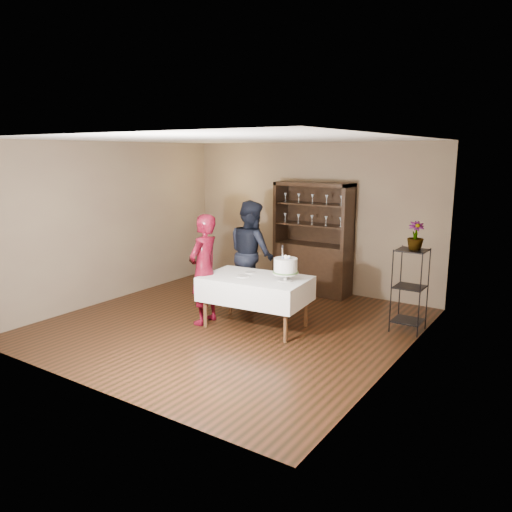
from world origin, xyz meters
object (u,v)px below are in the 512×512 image
(woman, at_px, (204,269))
(man, at_px, (252,253))
(cake, at_px, (286,267))
(potted_plant, at_px, (416,236))
(plant_etagere, at_px, (410,287))
(cake_table, at_px, (256,289))
(china_hutch, at_px, (313,257))

(woman, bearing_deg, man, 172.84)
(cake, bearing_deg, woman, -165.22)
(man, height_order, cake, man)
(cake, bearing_deg, potted_plant, 35.21)
(plant_etagere, bearing_deg, cake_table, -150.61)
(man, relative_size, potted_plant, 4.45)
(cake_table, relative_size, man, 0.91)
(china_hutch, bearing_deg, potted_plant, -26.20)
(woman, distance_m, cake, 1.26)
(plant_etagere, relative_size, cake, 2.37)
(plant_etagere, distance_m, cake, 1.80)
(man, bearing_deg, plant_etagere, -145.78)
(woman, xyz_separation_m, potted_plant, (2.68, 1.36, 0.56))
(woman, xyz_separation_m, man, (0.07, 1.15, 0.06))
(plant_etagere, xyz_separation_m, woman, (-2.65, -1.34, 0.17))
(cake_table, xyz_separation_m, woman, (-0.74, -0.27, 0.25))
(plant_etagere, height_order, cake, cake)
(plant_etagere, distance_m, potted_plant, 0.73)
(china_hutch, xyz_separation_m, cake, (0.64, -2.08, 0.29))
(plant_etagere, distance_m, man, 2.60)
(china_hutch, xyz_separation_m, man, (-0.50, -1.25, 0.22))
(cake, distance_m, potted_plant, 1.85)
(china_hutch, bearing_deg, cake_table, -85.48)
(cake, bearing_deg, plant_etagere, 35.39)
(china_hutch, relative_size, plant_etagere, 1.67)
(cake_table, relative_size, cake, 3.14)
(china_hutch, height_order, cake, china_hutch)
(plant_etagere, bearing_deg, woman, -153.12)
(man, bearing_deg, cake, 173.72)
(woman, relative_size, cake, 3.25)
(china_hutch, height_order, plant_etagere, china_hutch)
(man, bearing_deg, china_hutch, -81.89)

